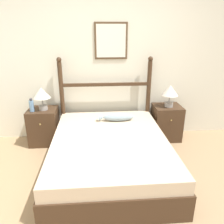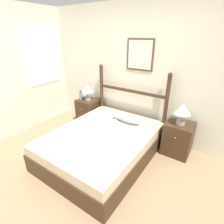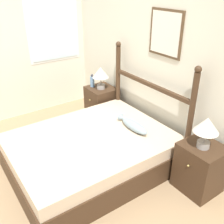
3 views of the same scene
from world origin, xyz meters
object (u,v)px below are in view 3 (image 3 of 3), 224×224
at_px(nightstand_left, 101,104).
at_px(fish_pillow, 133,125).
at_px(bed, 91,153).
at_px(nightstand_right, 200,168).
at_px(table_lamp_left, 101,74).
at_px(table_lamp_right, 207,127).
at_px(bottle, 92,81).

distance_m(nightstand_left, fish_pillow, 1.25).
bearing_deg(bed, nightstand_left, 141.51).
relative_size(nightstand_right, table_lamp_left, 1.64).
bearing_deg(table_lamp_right, table_lamp_left, 179.78).
distance_m(nightstand_right, table_lamp_right, 0.56).
height_order(bed, table_lamp_right, table_lamp_right).
bearing_deg(bottle, fish_pillow, -7.91).
relative_size(bed, table_lamp_left, 5.42).
distance_m(table_lamp_left, fish_pillow, 1.24).
bearing_deg(nightstand_left, table_lamp_left, -32.31).
bearing_deg(table_lamp_left, table_lamp_right, -0.22).
height_order(bed, nightstand_right, nightstand_right).
xyz_separation_m(bed, table_lamp_right, (1.05, 0.80, 0.62)).
xyz_separation_m(bed, table_lamp_left, (-1.02, 0.81, 0.62)).
xyz_separation_m(nightstand_right, bottle, (-2.22, -0.09, 0.40)).
bearing_deg(bottle, table_lamp_right, 1.59).
bearing_deg(table_lamp_right, fish_pillow, -164.65).
relative_size(table_lamp_left, fish_pillow, 0.67).
distance_m(table_lamp_right, bottle, 2.23).
bearing_deg(nightstand_right, bottle, -177.73).
distance_m(bed, nightstand_left, 1.34).
height_order(table_lamp_left, table_lamp_right, same).
height_order(nightstand_left, bottle, bottle).
relative_size(bed, nightstand_left, 3.30).
distance_m(nightstand_right, bottle, 2.26).
bearing_deg(nightstand_left, bottle, -145.78).
distance_m(bed, table_lamp_right, 1.46).
relative_size(nightstand_left, nightstand_right, 1.00).
xyz_separation_m(nightstand_left, table_lamp_left, (0.03, -0.02, 0.56)).
bearing_deg(table_lamp_right, nightstand_left, 179.29).
distance_m(bed, table_lamp_left, 1.44).
distance_m(table_lamp_right, fish_pillow, 0.98).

